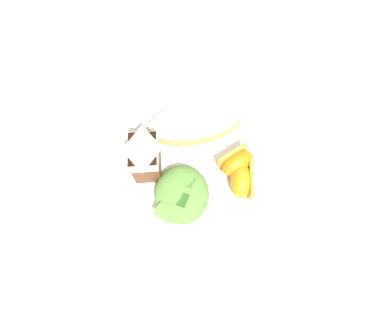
% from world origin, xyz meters
% --- Properties ---
extents(ground, '(3.00, 3.00, 0.00)m').
position_xyz_m(ground, '(0.00, 0.00, 0.00)').
color(ground, beige).
extents(white_plate, '(0.28, 0.28, 0.02)m').
position_xyz_m(white_plate, '(0.00, 0.00, 0.01)').
color(white_plate, white).
rests_on(white_plate, ground).
extents(cheesy_pizza_bread, '(0.10, 0.18, 0.04)m').
position_xyz_m(cheesy_pizza_bread, '(0.06, -0.01, 0.03)').
color(cheesy_pizza_bread, tan).
rests_on(cheesy_pizza_bread, white_plate).
extents(green_salad_pile, '(0.10, 0.09, 0.04)m').
position_xyz_m(green_salad_pile, '(-0.07, 0.02, 0.04)').
color(green_salad_pile, '#5B8E3D').
rests_on(green_salad_pile, white_plate).
extents(milk_carton, '(0.06, 0.04, 0.11)m').
position_xyz_m(milk_carton, '(-0.01, 0.08, 0.08)').
color(milk_carton, brown).
rests_on(milk_carton, white_plate).
extents(orange_wedge_front, '(0.06, 0.04, 0.04)m').
position_xyz_m(orange_wedge_front, '(-0.05, -0.08, 0.04)').
color(orange_wedge_front, orange).
rests_on(orange_wedge_front, white_plate).
extents(orange_wedge_middle, '(0.06, 0.07, 0.04)m').
position_xyz_m(orange_wedge_middle, '(-0.02, -0.08, 0.04)').
color(orange_wedge_middle, orange).
rests_on(orange_wedge_middle, white_plate).
extents(paper_napkin, '(0.14, 0.14, 0.00)m').
position_xyz_m(paper_napkin, '(-0.19, -0.14, 0.00)').
color(paper_napkin, white).
rests_on(paper_napkin, ground).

